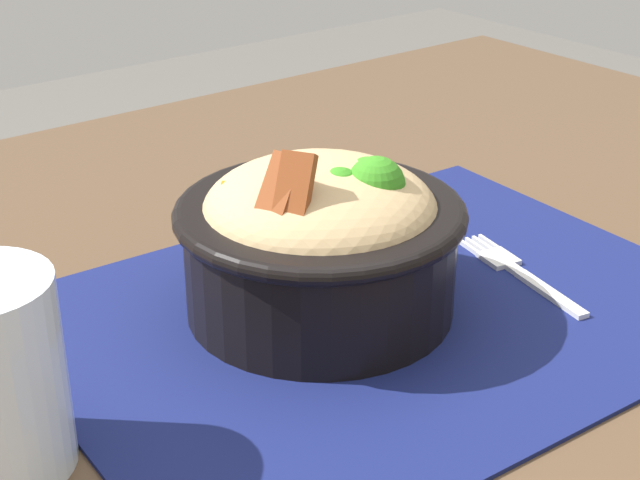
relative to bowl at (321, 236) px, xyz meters
name	(u,v)px	position (x,y,z in m)	size (l,w,h in m)	color
table	(400,365)	(0.07, -0.01, -0.12)	(1.13, 0.92, 0.73)	#4C3826
placemat	(380,312)	(0.03, -0.03, -0.05)	(0.44, 0.33, 0.00)	#11194C
bowl	(321,236)	(0.00, 0.00, 0.00)	(0.21, 0.21, 0.12)	black
fork	(517,271)	(0.14, -0.05, -0.05)	(0.04, 0.13, 0.00)	silver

